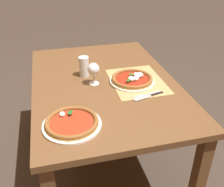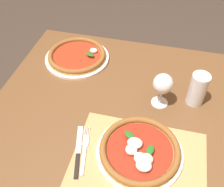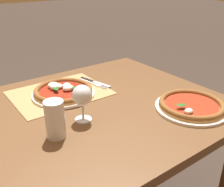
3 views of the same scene
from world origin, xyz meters
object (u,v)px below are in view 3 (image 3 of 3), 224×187
Objects in this scene: pizza_far at (191,105)px; knife at (95,82)px; fork at (93,84)px; wine_glass at (82,97)px; pint_glass at (55,120)px; pizza_near at (63,91)px.

pizza_far is 1.49× the size of knife.
pizza_far reaches higher than fork.
wine_glass reaches higher than pint_glass.
pint_glass is at bearing 17.44° from wine_glass.
knife is (-0.21, -0.04, -0.02)m from pizza_near.
pizza_far is 0.60m from pint_glass.
wine_glass is (0.04, 0.26, 0.08)m from pizza_near.
pizza_near reaches higher than knife.
knife is at bearing -130.02° from wine_glass.
fork is at bearing -68.11° from pizza_far.
pint_glass reaches higher than knife.
pint_glass is 0.51m from fork.
wine_glass is (0.43, -0.20, 0.09)m from pizza_far.
knife is at bearing -169.15° from pizza_near.
fork is 0.02m from knife.
pizza_near is 2.11× the size of pint_glass.
pizza_far is at bearing 109.40° from knife.
knife is (-0.25, -0.30, -0.10)m from wine_glass.
pizza_near is 0.97× the size of pizza_far.
fork is (0.20, -0.49, -0.01)m from pizza_far.
pizza_near is 0.22m from knife.
wine_glass is 0.15m from pint_glass.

